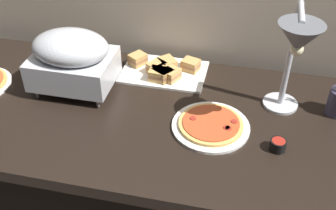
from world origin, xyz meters
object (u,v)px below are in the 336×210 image
at_px(sandwich_platter, 164,70).
at_px(sauce_cup_near, 278,145).
at_px(chafing_dish, 72,58).
at_px(heat_lamp, 296,46).
at_px(pizza_plate_front, 211,125).

bearing_deg(sandwich_platter, sauce_cup_near, -37.07).
height_order(chafing_dish, sandwich_platter, chafing_dish).
distance_m(heat_lamp, pizza_plate_front, 0.43).
distance_m(chafing_dish, pizza_plate_front, 0.63).
relative_size(pizza_plate_front, sauce_cup_near, 5.06).
bearing_deg(chafing_dish, sandwich_platter, 28.49).
distance_m(pizza_plate_front, sauce_cup_near, 0.26).
bearing_deg(pizza_plate_front, heat_lamp, 15.48).
xyz_separation_m(pizza_plate_front, sandwich_platter, (-0.26, 0.32, 0.01)).
distance_m(chafing_dish, heat_lamp, 0.88).
height_order(sandwich_platter, sauce_cup_near, sandwich_platter).
height_order(heat_lamp, sandwich_platter, heat_lamp).
height_order(pizza_plate_front, sauce_cup_near, sauce_cup_near).
xyz_separation_m(chafing_dish, heat_lamp, (0.85, -0.06, 0.20)).
relative_size(heat_lamp, pizza_plate_front, 1.53).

